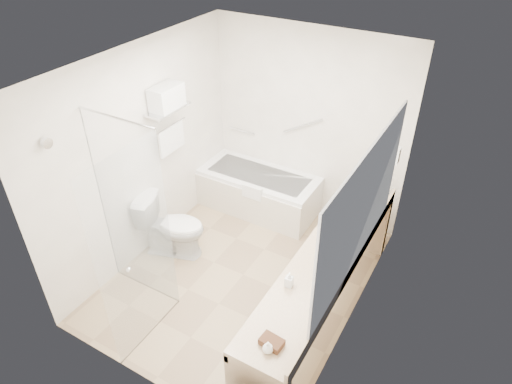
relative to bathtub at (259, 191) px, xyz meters
The scene contains 25 objects.
floor 1.36m from the bathtub, 68.05° to the right, with size 3.20×3.20×0.00m, color tan.
ceiling 2.59m from the bathtub, 68.05° to the right, with size 2.60×3.20×0.10m, color white.
wall_back 1.15m from the bathtub, 35.84° to the left, with size 2.60×0.10×2.50m, color white.
wall_front 3.04m from the bathtub, 80.02° to the right, with size 2.60×0.10×2.50m, color white.
wall_left 1.77m from the bathtub, 122.86° to the right, with size 0.10×3.20×2.50m, color white.
wall_right 2.39m from the bathtub, 34.55° to the right, with size 0.10×3.20×2.50m, color white.
bathtub is the anchor object (origin of this frame).
grab_bar_short 0.87m from the bathtub, 144.55° to the left, with size 0.03×0.03×0.40m, color silver.
grab_bar_long 1.12m from the bathtub, 35.51° to the left, with size 0.03×0.03×0.60m, color silver.
shower_enclosure 2.31m from the bathtub, 93.47° to the right, with size 0.96×0.91×2.11m.
towel_shelf 1.85m from the bathtub, 127.02° to the right, with size 0.24×0.55×0.81m.
vanity_counter 2.09m from the bathtub, 42.35° to the right, with size 0.55×2.70×0.95m.
sink 1.92m from the bathtub, 32.47° to the right, with size 0.40×0.52×0.14m, color white.
faucet 2.07m from the bathtub, 30.20° to the right, with size 0.03×0.03×0.14m, color silver.
mirror 2.60m from the bathtub, 37.82° to the right, with size 0.02×2.00×1.20m, color #B4B8C1.
hairdryer_unit 2.12m from the bathtub, ahead, with size 0.08×0.10×0.18m, color silver.
toilet 1.39m from the bathtub, 109.03° to the right, with size 0.44×0.79×0.78m, color white.
amenity_basket 2.99m from the bathtub, 58.34° to the right, with size 0.18×0.12×0.06m, color #4F2A1C.
soap_bottle_a 2.40m from the bathtub, 53.72° to the right, with size 0.07×0.15×0.07m, color silver.
soap_bottle_b 3.06m from the bathtub, 58.97° to the right, with size 0.08×0.11×0.08m, color silver.
water_bottle_left 1.69m from the bathtub, 20.74° to the right, with size 0.06×0.06×0.21m.
water_bottle_mid 1.93m from the bathtub, 29.99° to the right, with size 0.07×0.07×0.21m.
water_bottle_right 1.69m from the bathtub, ahead, with size 0.05×0.05×0.18m.
drinking_glass_near 1.63m from the bathtub, 18.77° to the right, with size 0.07×0.07×0.09m, color silver.
drinking_glass_far 1.59m from the bathtub, 23.31° to the right, with size 0.06×0.06×0.08m, color silver.
Camera 1 is at (2.05, -3.25, 3.84)m, focal length 32.00 mm.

